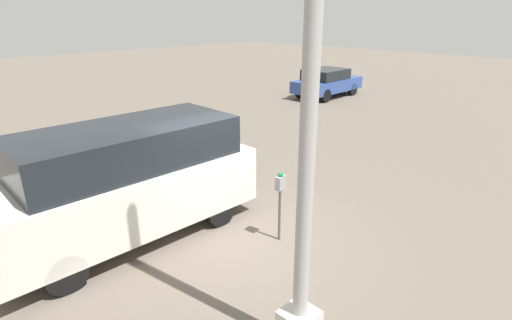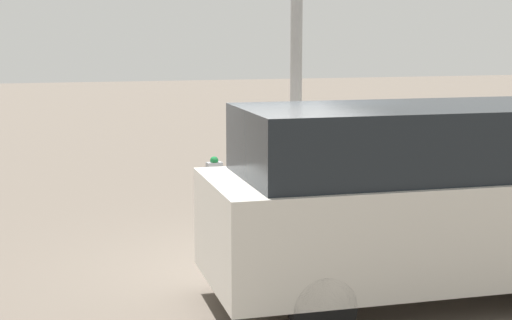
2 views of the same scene
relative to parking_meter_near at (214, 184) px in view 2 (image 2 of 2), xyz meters
The scene contains 4 objects.
ground_plane 1.28m from the parking_meter_near, 56.43° to the right, with size 80.00×80.00×0.00m, color #60564C.
parking_meter_near is the anchor object (origin of this frame).
lamp_post 3.06m from the parking_meter_near, 47.30° to the left, with size 0.44×0.44×6.85m.
parked_van 2.86m from the parking_meter_near, 48.57° to the right, with size 4.96×2.04×2.20m.
Camera 2 is at (-2.69, -9.19, 2.98)m, focal length 55.00 mm.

